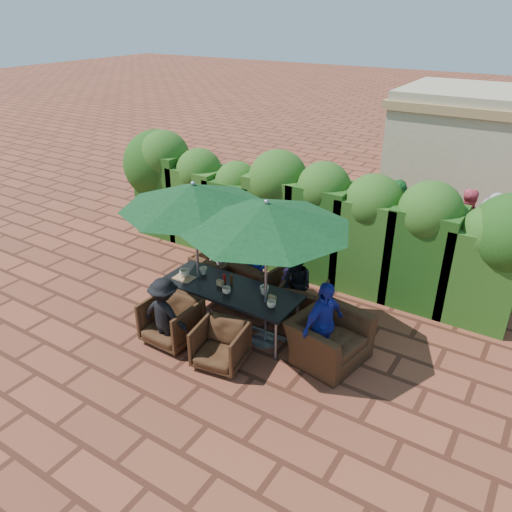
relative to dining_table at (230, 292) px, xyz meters
The scene contains 31 objects.
ground 0.71m from the dining_table, 107.80° to the left, with size 80.00×80.00×0.00m, color brown.
dining_table is the anchor object (origin of this frame).
umbrella_left 1.68m from the dining_table, behind, with size 2.40×2.40×2.46m.
umbrella_right 1.70m from the dining_table, ahead, with size 2.56×2.56×2.46m.
chair_far_left 1.28m from the dining_table, 135.33° to the left, with size 0.80×0.75×0.82m, color black.
chair_far_mid 1.09m from the dining_table, 94.38° to the left, with size 0.84×0.78×0.86m, color black.
chair_far_right 1.30m from the dining_table, 44.09° to the left, with size 0.74×0.69×0.76m, color black.
chair_near_left 1.06m from the dining_table, 123.96° to the right, with size 0.80×0.74×0.82m, color black.
chair_near_right 1.05m from the dining_table, 63.71° to the right, with size 0.72×0.68×0.74m, color black.
chair_end_right 1.79m from the dining_table, ahead, with size 1.12×0.73×0.98m, color black.
adult_far_left 1.27m from the dining_table, 131.83° to the left, with size 0.63×0.38×1.28m, color white.
adult_far_mid 0.91m from the dining_table, 92.23° to the left, with size 0.46×0.37×1.27m, color #1B2595.
adult_far_right 1.19m from the dining_table, 49.91° to the left, with size 0.58×0.35×1.20m, color black.
adult_near_left 1.16m from the dining_table, 115.69° to the right, with size 0.80×0.37×1.25m, color black.
adult_end_right 1.74m from the dining_table, ahead, with size 0.83×0.41×1.41m, color #1B2595.
child_left 1.26m from the dining_table, 111.76° to the left, with size 0.28×0.23×0.77m, color #ED5370.
child_right 1.17m from the dining_table, 63.94° to the left, with size 0.28×0.23×0.79m, color #7B4392.
pedestrian_a 4.60m from the dining_table, 73.75° to the left, with size 1.52×0.54×1.63m, color #248431.
pedestrian_b 5.38m from the dining_table, 60.08° to the left, with size 0.77×0.47×1.61m, color #ED5370.
pedestrian_c 5.50m from the dining_table, 53.22° to the left, with size 1.08×0.50×1.69m, color gray.
cup_a 0.89m from the dining_table, behind, with size 0.17×0.17×0.14m, color beige.
cup_b 0.69m from the dining_table, 167.65° to the left, with size 0.13×0.13×0.12m, color beige.
cup_c 0.22m from the dining_table, 72.44° to the right, with size 0.14×0.14×0.11m, color beige.
cup_d 0.61m from the dining_table, 14.00° to the left, with size 0.15×0.15×0.14m, color beige.
cup_e 0.90m from the dining_table, ahead, with size 0.14×0.14×0.11m, color beige.
ketchup_bottle 0.25m from the dining_table, 153.85° to the left, with size 0.04×0.04×0.17m, color #B20C0A.
sauce_bottle 0.21m from the dining_table, 114.45° to the left, with size 0.04×0.04×0.17m, color #4C230C.
serving_tray 0.86m from the dining_table, 169.49° to the right, with size 0.35×0.25×0.02m, color #AF7C54.
number_block_left 0.22m from the dining_table, behind, with size 0.12×0.06×0.10m, color tan.
number_block_right 0.81m from the dining_table, ahead, with size 0.12×0.06×0.10m, color tan.
hedge_wall 2.62m from the dining_table, 96.07° to the left, with size 9.10×1.60×2.44m.
Camera 1 is at (4.24, -5.97, 4.91)m, focal length 35.00 mm.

